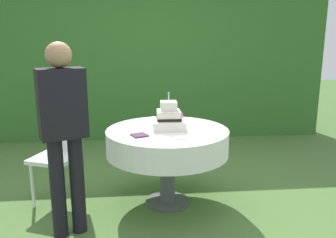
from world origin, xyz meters
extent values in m
plane|color=#476B33|center=(0.00, 0.00, 0.00)|extent=(20.00, 20.00, 0.00)
cube|color=#336628|center=(0.00, 2.55, 1.18)|extent=(5.58, 0.50, 2.37)
cylinder|color=#4C4C51|center=(0.00, 0.00, 0.01)|extent=(0.45, 0.45, 0.02)
cylinder|color=#4C4C51|center=(0.00, 0.00, 0.37)|extent=(0.15, 0.15, 0.73)
cylinder|color=olive|center=(0.00, 0.00, 0.75)|extent=(1.15, 1.15, 0.03)
cylinder|color=white|center=(0.00, 0.00, 0.64)|extent=(1.18, 1.18, 0.24)
cube|color=silver|center=(0.02, 0.04, 0.81)|extent=(0.32, 0.32, 0.09)
cube|color=silver|center=(0.02, 0.04, 0.90)|extent=(0.23, 0.23, 0.09)
cube|color=black|center=(0.02, 0.04, 0.87)|extent=(0.23, 0.23, 0.03)
cube|color=silver|center=(0.02, 0.04, 0.99)|extent=(0.16, 0.16, 0.09)
sphere|color=#E04C8C|center=(0.13, 0.14, 0.87)|extent=(0.08, 0.08, 0.08)
cylinder|color=silver|center=(0.02, 0.04, 1.08)|extent=(0.01, 0.01, 0.09)
cylinder|color=white|center=(0.09, -0.33, 0.77)|extent=(0.11, 0.11, 0.01)
cylinder|color=white|center=(-0.23, 0.31, 0.77)|extent=(0.11, 0.11, 0.01)
cube|color=#4C2D47|center=(-0.27, -0.20, 0.77)|extent=(0.17, 0.17, 0.01)
cylinder|color=white|center=(-1.31, 0.03, 0.23)|extent=(0.03, 0.03, 0.45)
cylinder|color=white|center=(-1.02, -0.10, 0.23)|extent=(0.03, 0.03, 0.45)
cylinder|color=white|center=(-1.19, 0.32, 0.23)|extent=(0.03, 0.03, 0.45)
cylinder|color=white|center=(-0.90, 0.20, 0.23)|extent=(0.03, 0.03, 0.45)
cube|color=white|center=(-1.11, 0.11, 0.47)|extent=(0.52, 0.52, 0.04)
cube|color=white|center=(-1.04, 0.28, 0.69)|extent=(0.38, 0.19, 0.40)
cylinder|color=black|center=(-0.95, -0.52, 0.42)|extent=(0.12, 0.12, 0.85)
cylinder|color=black|center=(-0.80, -0.46, 0.42)|extent=(0.12, 0.12, 0.85)
cube|color=black|center=(-0.88, -0.49, 1.12)|extent=(0.41, 0.32, 0.55)
sphere|color=#A87A5B|center=(-0.88, -0.49, 1.50)|extent=(0.20, 0.20, 0.20)
camera|label=1|loc=(-0.31, -3.25, 1.63)|focal=37.53mm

